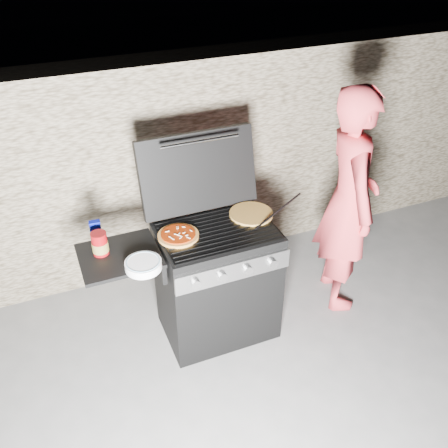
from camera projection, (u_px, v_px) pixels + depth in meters
name	position (u px, v px, depth m)	size (l,w,h in m)	color
ground	(218.00, 327.00, 3.87)	(50.00, 50.00, 0.00)	#595958
stone_wall	(171.00, 166.00, 4.18)	(8.00, 0.35, 1.80)	gray
gas_grill	(185.00, 291.00, 3.54)	(1.34, 0.79, 0.91)	black
pizza_topped	(178.00, 235.00, 3.30)	(0.27, 0.27, 0.03)	#AF8140
pizza_plain	(251.00, 214.00, 3.52)	(0.31, 0.31, 0.02)	gold
sauce_jar	(100.00, 243.00, 3.12)	(0.10, 0.10, 0.16)	maroon
blue_carton	(96.00, 231.00, 3.24)	(0.07, 0.04, 0.15)	#050F89
plate_stack	(143.00, 265.00, 3.03)	(0.22, 0.22, 0.05)	white
person	(348.00, 202.00, 3.71)	(0.65, 0.43, 1.79)	#DA3D45
tongs	(278.00, 210.00, 3.49)	(0.01, 0.01, 0.48)	black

